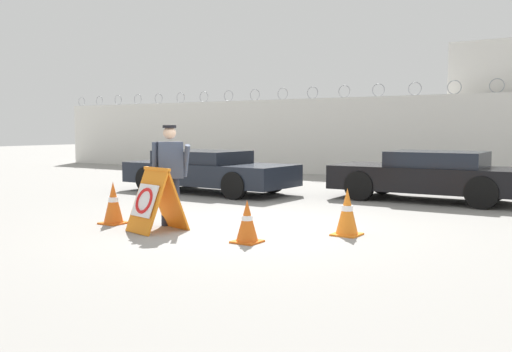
# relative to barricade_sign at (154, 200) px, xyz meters

# --- Properties ---
(ground_plane) EXTENTS (90.00, 90.00, 0.00)m
(ground_plane) POSITION_rel_barricade_sign_xyz_m (1.12, 1.11, -0.54)
(ground_plane) COLOR gray
(perimeter_wall) EXTENTS (36.00, 0.30, 3.31)m
(perimeter_wall) POSITION_rel_barricade_sign_xyz_m (1.12, 12.26, 0.90)
(perimeter_wall) COLOR silver
(perimeter_wall) RESTS_ON ground_plane
(barricade_sign) EXTENTS (0.88, 0.99, 1.08)m
(barricade_sign) POSITION_rel_barricade_sign_xyz_m (0.00, 0.00, 0.00)
(barricade_sign) COLOR orange
(barricade_sign) RESTS_ON ground_plane
(security_guard) EXTENTS (0.62, 0.56, 1.79)m
(security_guard) POSITION_rel_barricade_sign_xyz_m (-0.17, 0.59, 0.47)
(security_guard) COLOR #232838
(security_guard) RESTS_ON ground_plane
(traffic_cone_near) EXTENTS (0.43, 0.43, 0.77)m
(traffic_cone_near) POSITION_rel_barricade_sign_xyz_m (2.87, 1.44, -0.15)
(traffic_cone_near) COLOR orange
(traffic_cone_near) RESTS_ON ground_plane
(traffic_cone_mid) EXTENTS (0.40, 0.40, 0.65)m
(traffic_cone_mid) POSITION_rel_barricade_sign_xyz_m (1.85, 0.06, -0.21)
(traffic_cone_mid) COLOR orange
(traffic_cone_mid) RESTS_ON ground_plane
(traffic_cone_far) EXTENTS (0.42, 0.42, 0.77)m
(traffic_cone_far) POSITION_rel_barricade_sign_xyz_m (-1.15, 0.14, -0.15)
(traffic_cone_far) COLOR orange
(traffic_cone_far) RESTS_ON ground_plane
(parked_car_front_coupe) EXTENTS (4.80, 1.99, 1.13)m
(parked_car_front_coupe) POSITION_rel_barricade_sign_xyz_m (-2.88, 5.12, 0.06)
(parked_car_front_coupe) COLOR black
(parked_car_front_coupe) RESTS_ON ground_plane
(parked_car_rear_sedan) EXTENTS (4.53, 2.01, 1.19)m
(parked_car_rear_sedan) POSITION_rel_barricade_sign_xyz_m (2.67, 6.61, 0.08)
(parked_car_rear_sedan) COLOR black
(parked_car_rear_sedan) RESTS_ON ground_plane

